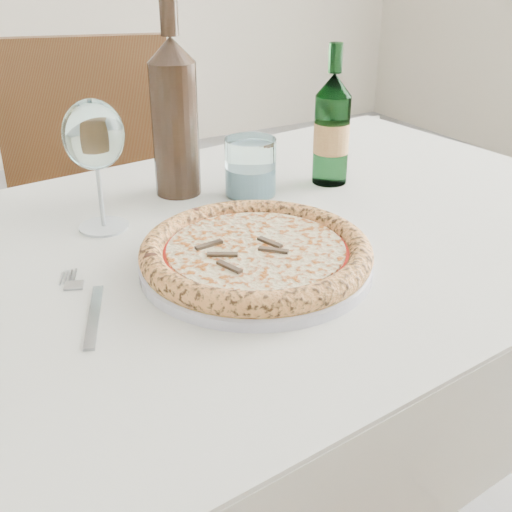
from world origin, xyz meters
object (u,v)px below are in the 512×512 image
object	(u,v)px
chair_far	(93,198)
tumbler	(250,171)
pizza	(256,252)
dining_table	(224,296)
beer_bottle	(332,129)
plate	(256,263)
wine_glass	(94,138)
wine_bottle	(175,116)

from	to	relation	value
chair_far	tumbler	bearing A→B (deg)	-82.01
chair_far	pizza	bearing A→B (deg)	-92.17
pizza	dining_table	bearing A→B (deg)	90.00
tumbler	beer_bottle	xyz separation A→B (m)	(0.15, -0.02, 0.06)
plate	wine_glass	bearing A→B (deg)	119.85
pizza	wine_bottle	world-z (taller)	wine_bottle
chair_far	tumbler	size ratio (longest dim) A/B	9.46
wine_glass	beer_bottle	bearing A→B (deg)	-0.72
dining_table	tumbler	distance (m)	0.24
dining_table	pizza	world-z (taller)	pizza
dining_table	wine_bottle	world-z (taller)	wine_bottle
tumbler	wine_glass	bearing A→B (deg)	-177.34
beer_bottle	wine_bottle	size ratio (longest dim) A/B	0.77
plate	wine_glass	size ratio (longest dim) A/B	1.58
pizza	wine_bottle	size ratio (longest dim) A/B	0.98
plate	wine_bottle	size ratio (longest dim) A/B	0.98
plate	wine_bottle	bearing A→B (deg)	85.24
beer_bottle	wine_bottle	xyz separation A→B (m)	(-0.26, 0.09, 0.04)
chair_far	beer_bottle	world-z (taller)	beer_bottle
wine_glass	wine_bottle	distance (m)	0.18
dining_table	plate	size ratio (longest dim) A/B	4.67
tumbler	wine_bottle	distance (m)	0.16
chair_far	wine_bottle	bearing A→B (deg)	-90.83
plate	pizza	world-z (taller)	pizza
dining_table	chair_far	xyz separation A→B (m)	(0.04, 0.83, -0.13)
dining_table	plate	bearing A→B (deg)	-90.00
wine_glass	beer_bottle	world-z (taller)	beer_bottle
beer_bottle	wine_glass	bearing A→B (deg)	179.28
tumbler	beer_bottle	bearing A→B (deg)	-6.51
chair_far	wine_bottle	world-z (taller)	wine_bottle
chair_far	pizza	size ratio (longest dim) A/B	2.99
chair_far	pizza	xyz separation A→B (m)	(-0.04, -0.93, 0.25)
chair_far	wine_glass	xyz separation A→B (m)	(-0.17, -0.70, 0.37)
chair_far	beer_bottle	bearing A→B (deg)	-70.34
wine_bottle	dining_table	bearing A→B (deg)	-96.93
tumbler	dining_table	bearing A→B (deg)	-131.71
wine_glass	wine_bottle	xyz separation A→B (m)	(0.16, 0.08, -0.01)
chair_far	plate	size ratio (longest dim) A/B	2.98
pizza	tumbler	bearing A→B (deg)	62.02
dining_table	beer_bottle	distance (m)	0.37
pizza	wine_bottle	xyz separation A→B (m)	(0.03, 0.32, 0.11)
plate	wine_glass	distance (m)	0.30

